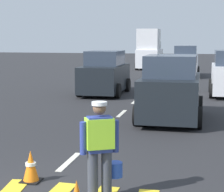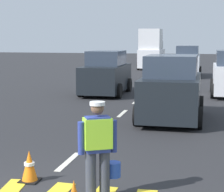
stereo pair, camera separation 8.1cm
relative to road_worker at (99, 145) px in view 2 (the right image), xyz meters
The scene contains 8 objects.
ground_plane 20.20m from the road_worker, 93.39° to the left, with size 96.00×96.00×0.00m, color #28282B.
lane_center_line 24.39m from the road_worker, 92.81° to the left, with size 0.14×46.40×0.01m.
road_worker is the anchor object (origin of this frame).
traffic_cone_near 1.70m from the road_worker, 161.86° to the left, with size 0.36×0.36×0.61m.
delivery_truck 30.19m from the road_worker, 95.85° to the left, with size 2.16×4.60×3.54m.
car_outgoing_ahead 7.10m from the road_worker, 84.98° to the left, with size 2.09×3.86×2.17m.
car_outgoing_far 23.20m from the road_worker, 88.99° to the left, with size 1.96×3.87×2.21m.
car_oncoming_lead 13.21m from the road_worker, 103.30° to the left, with size 2.04×3.98×2.12m.
Camera 2 is at (2.91, -5.59, 2.70)m, focal length 65.44 mm.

